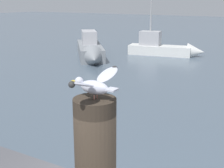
{
  "coord_description": "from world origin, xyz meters",
  "views": [
    {
      "loc": [
        0.6,
        -2.22,
        3.31
      ],
      "look_at": [
        -0.58,
        -0.18,
        2.67
      ],
      "focal_mm": 50.11,
      "sensor_mm": 36.0,
      "label": 1
    }
  ],
  "objects_px": {
    "boat_white": "(166,48)",
    "seagull": "(94,84)",
    "boat_grey": "(90,50)",
    "mooring_post": "(95,159)"
  },
  "relations": [
    {
      "from": "seagull",
      "to": "boat_grey",
      "type": "relative_size",
      "value": 0.11
    },
    {
      "from": "seagull",
      "to": "boat_grey",
      "type": "bearing_deg",
      "value": 124.3
    },
    {
      "from": "boat_grey",
      "to": "mooring_post",
      "type": "bearing_deg",
      "value": -55.69
    },
    {
      "from": "mooring_post",
      "to": "boat_grey",
      "type": "relative_size",
      "value": 0.19
    },
    {
      "from": "mooring_post",
      "to": "boat_grey",
      "type": "bearing_deg",
      "value": 124.31
    },
    {
      "from": "boat_grey",
      "to": "boat_white",
      "type": "bearing_deg",
      "value": 42.58
    },
    {
      "from": "seagull",
      "to": "boat_white",
      "type": "relative_size",
      "value": 0.13
    },
    {
      "from": "seagull",
      "to": "boat_white",
      "type": "xyz_separation_m",
      "value": [
        -5.43,
        15.96,
        -2.28
      ]
    },
    {
      "from": "boat_white",
      "to": "seagull",
      "type": "bearing_deg",
      "value": -71.2
    },
    {
      "from": "seagull",
      "to": "mooring_post",
      "type": "bearing_deg",
      "value": -0.04
    }
  ]
}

